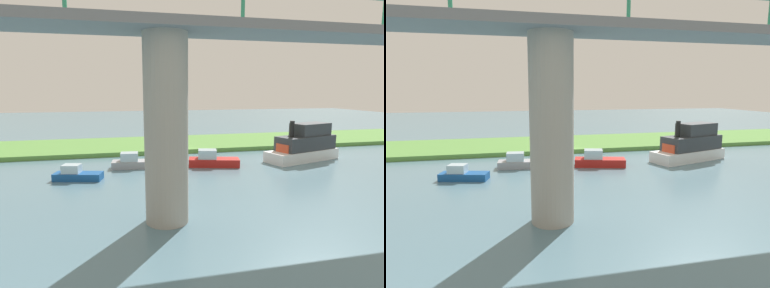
{
  "view_description": "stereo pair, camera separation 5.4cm",
  "coord_description": "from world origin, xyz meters",
  "views": [
    {
      "loc": [
        6.9,
        37.13,
        7.53
      ],
      "look_at": [
        -0.75,
        5.0,
        2.0
      ],
      "focal_mm": 30.65,
      "sensor_mm": 36.0,
      "label": 1
    },
    {
      "loc": [
        6.85,
        37.15,
        7.53
      ],
      "look_at": [
        -0.75,
        5.0,
        2.0
      ],
      "focal_mm": 30.65,
      "sensor_mm": 36.0,
      "label": 2
    }
  ],
  "objects": [
    {
      "name": "bridge_pylon",
      "position": [
        4.14,
        19.36,
        5.26
      ],
      "size": [
        2.44,
        2.44,
        10.52
      ],
      "primitive_type": "cylinder",
      "color": "#9E998E",
      "rests_on": "ground"
    },
    {
      "name": "houseboat_blue",
      "position": [
        5.16,
        5.69,
        0.54
      ],
      "size": [
        4.67,
        2.04,
        1.51
      ],
      "color": "#99999E",
      "rests_on": "ground"
    },
    {
      "name": "grassy_bank",
      "position": [
        0.0,
        -6.0,
        0.25
      ],
      "size": [
        80.0,
        12.0,
        0.5
      ],
      "primitive_type": "cube",
      "color": "#5B9342",
      "rests_on": "ground"
    },
    {
      "name": "pontoon_yellow",
      "position": [
        10.15,
        8.93,
        0.47
      ],
      "size": [
        4.17,
        2.32,
        1.32
      ],
      "color": "#195199",
      "rests_on": "ground"
    },
    {
      "name": "bridge_span",
      "position": [
        4.14,
        19.34,
        11.01
      ],
      "size": [
        72.22,
        4.3,
        3.25
      ],
      "color": "slate",
      "rests_on": "bridge_pylon"
    },
    {
      "name": "mooring_post",
      "position": [
        0.3,
        -1.91,
        1.02
      ],
      "size": [
        0.2,
        0.2,
        1.05
      ],
      "primitive_type": "cylinder",
      "color": "brown",
      "rests_on": "grassy_bank"
    },
    {
      "name": "motorboat_white",
      "position": [
        -12.85,
        6.23,
        1.6
      ],
      "size": [
        8.9,
        5.18,
        4.32
      ],
      "color": "white",
      "rests_on": "ground"
    },
    {
      "name": "ground_plane",
      "position": [
        0.0,
        0.0,
        0.0
      ],
      "size": [
        160.0,
        160.0,
        0.0
      ],
      "primitive_type": "plane",
      "color": "slate"
    },
    {
      "name": "riverboat_paddlewheel",
      "position": [
        -2.41,
        6.74,
        0.59
      ],
      "size": [
        5.24,
        2.96,
        1.65
      ],
      "color": "red",
      "rests_on": "ground"
    },
    {
      "name": "person_on_bank",
      "position": [
        -1.08,
        -3.36,
        1.2
      ],
      "size": [
        0.43,
        0.43,
        1.39
      ],
      "color": "#2D334C",
      "rests_on": "grassy_bank"
    }
  ]
}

